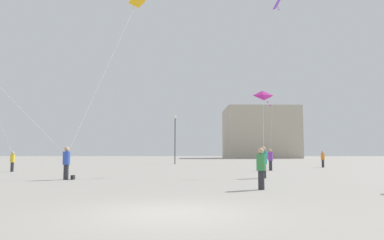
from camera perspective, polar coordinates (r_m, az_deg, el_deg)
name	(u,v)px	position (r m, az deg, el deg)	size (l,w,h in m)	color
ground_plane	(170,213)	(8.90, -3.57, -14.70)	(300.00, 300.00, 0.00)	gray
person_in_blue	(66,162)	(20.72, -19.50, -6.29)	(0.39, 0.39, 1.79)	#2D2D33
person_in_purple	(270,159)	(30.22, 12.47, -6.09)	(0.38, 0.38, 1.76)	#2D2D33
person_in_green	(261,167)	(14.54, 11.01, -7.36)	(0.36, 0.36, 1.65)	#2D2D33
person_in_teal	(264,161)	(21.07, 11.41, -6.43)	(0.40, 0.40, 1.82)	#2D2D33
person_in_orange	(323,158)	(38.21, 20.23, -5.78)	(0.36, 0.36, 1.66)	#2D2D33
person_in_yellow	(12,161)	(31.05, -26.84, -5.82)	(0.34, 0.34, 1.57)	#2D2D33
kite_magenta_delta	(264,97)	(22.62, 11.42, 3.70)	(0.94, 1.51, 4.00)	#D12899
kite_amber_delta	(135,5)	(30.74, -9.05, 17.68)	(2.75, 9.17, 12.86)	yellow
kite_violet_delta	(276,7)	(31.21, 13.36, 17.15)	(0.82, 2.17, 12.63)	purple
building_left_hall	(259,133)	(101.72, 10.77, -2.09)	(19.99, 17.91, 13.92)	#B2A893
lamppost_east	(175,133)	(46.24, -2.74, -2.03)	(0.36, 0.36, 6.29)	#2D2D30
handbag_beside_flyer	(73,177)	(20.73, -18.56, -8.71)	(0.32, 0.14, 0.24)	black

